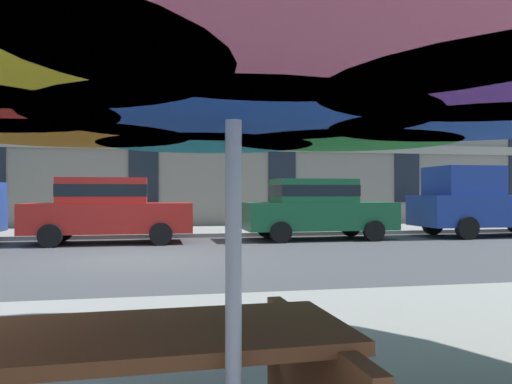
# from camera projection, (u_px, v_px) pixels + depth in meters

# --- Properties ---
(ground_plane) EXTENTS (120.00, 120.00, 0.00)m
(ground_plane) POSITION_uv_depth(u_px,v_px,m) (136.00, 260.00, 10.55)
(ground_plane) COLOR #424244
(sidewalk_far) EXTENTS (56.00, 3.60, 0.12)m
(sidewalk_far) POSITION_uv_depth(u_px,v_px,m) (142.00, 232.00, 17.22)
(sidewalk_far) COLOR gray
(sidewalk_far) RESTS_ON ground
(apartment_building) EXTENTS (37.64, 12.08, 19.20)m
(apartment_building) POSITION_uv_depth(u_px,v_px,m) (146.00, 26.00, 25.27)
(apartment_building) COLOR gray
(apartment_building) RESTS_ON ground
(sedan_red) EXTENTS (4.40, 1.98, 1.78)m
(sedan_red) POSITION_uv_depth(u_px,v_px,m) (107.00, 208.00, 14.01)
(sedan_red) COLOR #B21E19
(sedan_red) RESTS_ON ground
(sedan_green) EXTENTS (4.40, 1.98, 1.78)m
(sedan_green) POSITION_uv_depth(u_px,v_px,m) (316.00, 207.00, 15.18)
(sedan_green) COLOR #195933
(sedan_green) RESTS_ON ground
(pickup_blue_midblock) EXTENTS (5.10, 2.12, 2.20)m
(pickup_blue_midblock) POSITION_uv_depth(u_px,v_px,m) (487.00, 204.00, 16.30)
(pickup_blue_midblock) COLOR navy
(pickup_blue_midblock) RESTS_ON ground
(patio_umbrella) EXTENTS (3.11, 3.11, 2.19)m
(patio_umbrella) POSITION_uv_depth(u_px,v_px,m) (233.00, 52.00, 1.85)
(patio_umbrella) COLOR silver
(patio_umbrella) RESTS_ON ground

